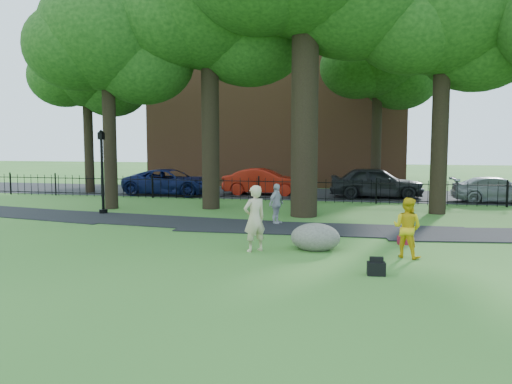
% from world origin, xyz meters
% --- Properties ---
extents(ground, '(120.00, 120.00, 0.00)m').
position_xyz_m(ground, '(0.00, 0.00, 0.00)').
color(ground, '#356E26').
rests_on(ground, ground).
extents(footpath, '(36.07, 3.85, 0.03)m').
position_xyz_m(footpath, '(1.00, 3.90, 0.00)').
color(footpath, black).
rests_on(footpath, ground).
extents(street, '(80.00, 7.00, 0.02)m').
position_xyz_m(street, '(0.00, 16.00, 0.00)').
color(street, black).
rests_on(street, ground).
extents(iron_fence, '(44.00, 0.04, 1.20)m').
position_xyz_m(iron_fence, '(0.00, 12.00, 0.60)').
color(iron_fence, black).
rests_on(iron_fence, ground).
extents(brick_building, '(18.00, 8.00, 12.00)m').
position_xyz_m(brick_building, '(-4.00, 24.00, 6.00)').
color(brick_building, brown).
rests_on(brick_building, ground).
extents(tree_row, '(26.82, 7.96, 12.42)m').
position_xyz_m(tree_row, '(0.52, 8.40, 8.15)').
color(tree_row, black).
rests_on(tree_row, ground).
extents(woman, '(0.80, 0.79, 1.86)m').
position_xyz_m(woman, '(-0.50, -0.02, 0.93)').
color(woman, '#D0B98F').
rests_on(woman, ground).
extents(man, '(0.97, 0.90, 1.60)m').
position_xyz_m(man, '(3.60, 0.14, 0.80)').
color(man, gold).
rests_on(man, ground).
extents(pedestrian, '(0.67, 0.96, 1.52)m').
position_xyz_m(pedestrian, '(-0.75, 4.74, 0.76)').
color(pedestrian, '#B0AFB4').
rests_on(pedestrian, ground).
extents(boulder, '(1.54, 1.25, 0.82)m').
position_xyz_m(boulder, '(1.14, 0.57, 0.41)').
color(boulder, '#5E5C4E').
rests_on(boulder, ground).
extents(lamppost, '(0.36, 0.36, 3.59)m').
position_xyz_m(lamppost, '(-8.46, 5.80, 1.76)').
color(lamppost, black).
rests_on(lamppost, ground).
extents(backpack, '(0.43, 0.30, 0.31)m').
position_xyz_m(backpack, '(2.78, -1.88, 0.15)').
color(backpack, black).
rests_on(backpack, ground).
extents(red_bag, '(0.39, 0.28, 0.25)m').
position_xyz_m(red_bag, '(3.65, 1.89, 0.12)').
color(red_bag, maroon).
rests_on(red_bag, ground).
extents(red_sedan, '(4.74, 1.81, 1.54)m').
position_xyz_m(red_sedan, '(-3.34, 14.96, 0.77)').
color(red_sedan, '#AA1A0D').
rests_on(red_sedan, ground).
extents(navy_van, '(5.49, 2.66, 1.50)m').
position_xyz_m(navy_van, '(-8.61, 13.69, 0.75)').
color(navy_van, '#0E1648').
rests_on(navy_van, ground).
extents(grey_car, '(5.07, 2.10, 1.72)m').
position_xyz_m(grey_car, '(3.05, 14.70, 0.86)').
color(grey_car, black).
rests_on(grey_car, ground).
extents(silver_car, '(4.50, 1.88, 1.30)m').
position_xyz_m(silver_car, '(9.00, 13.72, 0.65)').
color(silver_car, '#94979C').
rests_on(silver_car, ground).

